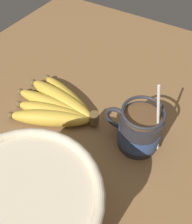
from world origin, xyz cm
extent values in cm
cube|color=brown|center=(0.00, 0.00, 1.28)|extent=(97.17, 97.17, 2.57)
cylinder|color=#28282D|center=(-7.81, 0.63, 6.82)|extent=(8.26, 8.26, 8.50)
cylinder|color=navy|center=(-7.81, 0.63, 6.04)|extent=(8.46, 8.46, 3.47)
torus|color=#28282D|center=(-2.73, 0.63, 7.53)|extent=(5.66, 0.90, 5.66)
cylinder|color=brown|center=(-7.81, 0.63, 11.17)|extent=(7.06, 7.06, 0.40)
torus|color=#28282D|center=(-7.81, 0.63, 12.49)|extent=(8.26, 8.26, 0.60)
cylinder|color=silver|center=(-10.67, 0.63, 11.87)|extent=(3.32, 0.50, 15.69)
ellipsoid|color=silver|center=(-9.26, 0.63, 4.07)|extent=(3.00, 2.00, 0.80)
cylinder|color=brown|center=(2.23, 1.52, 5.33)|extent=(2.00, 2.00, 3.00)
ellipsoid|color=gold|center=(11.59, -1.55, 4.29)|extent=(17.90, 8.80, 3.45)
sphere|color=brown|center=(20.01, -4.31, 4.29)|extent=(1.55, 1.55, 1.55)
ellipsoid|color=gold|center=(12.40, 0.28, 4.56)|extent=(18.83, 6.19, 3.98)
sphere|color=brown|center=(21.57, -0.84, 4.56)|extent=(1.79, 1.79, 1.79)
ellipsoid|color=gold|center=(12.80, 2.31, 4.30)|extent=(19.40, 4.88, 3.47)
sphere|color=brown|center=(22.37, 3.02, 4.30)|extent=(1.56, 1.56, 1.56)
ellipsoid|color=gold|center=(11.40, 4.06, 4.37)|extent=(17.36, 8.00, 3.60)
sphere|color=brown|center=(19.60, 6.32, 4.37)|extent=(1.62, 1.62, 1.62)
ellipsoid|color=gold|center=(10.96, 5.90, 4.43)|extent=(17.34, 11.20, 3.73)
sphere|color=brown|center=(18.79, 9.84, 4.43)|extent=(1.68, 1.68, 1.68)
cylinder|color=beige|center=(-1.53, 24.87, 9.46)|extent=(20.19, 20.19, 13.78)
torus|color=beige|center=(-1.53, 24.87, 16.35)|extent=(21.20, 21.20, 1.41)
camera|label=1|loc=(-15.95, 30.45, 46.31)|focal=40.00mm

